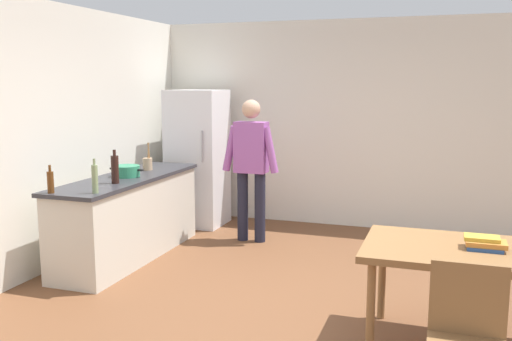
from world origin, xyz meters
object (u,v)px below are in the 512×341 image
cooking_pot (127,171)px  bottle_wine_dark (115,169)px  utensil_jar (148,163)px  bottle_beer_brown (50,182)px  dining_table (464,258)px  book_stack (485,243)px  refrigerator (198,158)px  bottle_vinegar_tall (95,179)px  chair (467,334)px  person (251,161)px

cooking_pot → bottle_wine_dark: bottle_wine_dark is taller
utensil_jar → bottle_beer_brown: bearing=-96.0°
utensil_jar → bottle_wine_dark: bottle_wine_dark is taller
dining_table → bottle_beer_brown: bottle_beer_brown is taller
book_stack → refrigerator: bearing=141.9°
cooking_pot → book_stack: cooking_pot is taller
utensil_jar → bottle_vinegar_tall: (0.23, -1.36, 0.06)m
bottle_vinegar_tall → bottle_beer_brown: bottle_vinegar_tall is taller
bottle_vinegar_tall → bottle_beer_brown: size_ratio=1.23×
utensil_jar → bottle_wine_dark: 0.88m
utensil_jar → bottle_beer_brown: size_ratio=1.23×
bottle_beer_brown → cooking_pot: bearing=80.4°
dining_table → bottle_wine_dark: 3.38m
book_stack → dining_table: bearing=-174.2°
refrigerator → cooking_pot: (-0.09, -1.61, 0.06)m
chair → book_stack: 1.02m
refrigerator → bottle_beer_brown: (-0.27, -2.62, 0.11)m
refrigerator → dining_table: (3.30, -2.70, -0.23)m
person → bottle_wine_dark: bearing=-122.8°
cooking_pot → dining_table: bearing=-17.8°
bottle_wine_dark → book_stack: (3.41, -0.69, -0.25)m
dining_table → bottle_vinegar_tall: bottle_vinegar_tall is taller
person → cooking_pot: person is taller
cooking_pot → bottle_vinegar_tall: 0.91m
person → utensil_jar: person is taller
bottle_vinegar_tall → chair: bearing=-20.3°
chair → book_stack: size_ratio=3.23×
utensil_jar → bottle_wine_dark: size_ratio=0.94×
refrigerator → cooking_pot: size_ratio=4.50×
chair → book_stack: bearing=70.4°
bottle_wine_dark → bottle_vinegar_tall: (0.10, -0.49, -0.01)m
person → dining_table: (2.35, -2.15, -0.31)m
dining_table → chair: 0.98m
person → cooking_pot: bearing=-134.6°
bottle_wine_dark → person: bearing=57.2°
utensil_jar → book_stack: bearing=-23.7°
person → utensil_jar: size_ratio=5.31×
person → bottle_beer_brown: bearing=-120.4°
bottle_wine_dark → book_stack: 3.49m
bottle_vinegar_tall → cooking_pot: bearing=103.6°
dining_table → bottle_vinegar_tall: bearing=176.3°
person → book_stack: person is taller
bottle_vinegar_tall → bottle_beer_brown: bearing=-161.5°
utensil_jar → bottle_vinegar_tall: size_ratio=1.00×
utensil_jar → book_stack: utensil_jar is taller
refrigerator → chair: bearing=-48.0°
dining_table → bottle_vinegar_tall: 3.21m
dining_table → utensil_jar: utensil_jar is taller
person → chair: size_ratio=1.87×
cooking_pot → bottle_wine_dark: 0.41m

